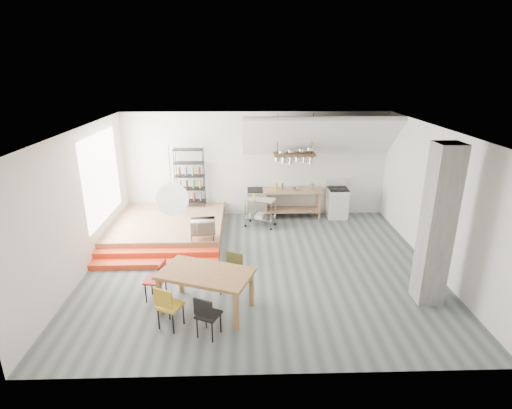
{
  "coord_description": "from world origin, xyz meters",
  "views": [
    {
      "loc": [
        -0.35,
        -8.41,
        4.51
      ],
      "look_at": [
        -0.08,
        0.8,
        1.26
      ],
      "focal_mm": 28.0,
      "sensor_mm": 36.0,
      "label": 1
    }
  ],
  "objects_px": {
    "stove": "(337,202)",
    "dining_table": "(206,276)",
    "mini_fridge": "(256,203)",
    "rolling_cart": "(260,209)"
  },
  "relations": [
    {
      "from": "dining_table",
      "to": "mini_fridge",
      "type": "relative_size",
      "value": 2.15
    },
    {
      "from": "mini_fridge",
      "to": "dining_table",
      "type": "bearing_deg",
      "value": -102.67
    },
    {
      "from": "rolling_cart",
      "to": "mini_fridge",
      "type": "relative_size",
      "value": 1.05
    },
    {
      "from": "stove",
      "to": "rolling_cart",
      "type": "distance_m",
      "value": 2.5
    },
    {
      "from": "dining_table",
      "to": "rolling_cart",
      "type": "height_order",
      "value": "rolling_cart"
    },
    {
      "from": "dining_table",
      "to": "stove",
      "type": "bearing_deg",
      "value": 74.04
    },
    {
      "from": "stove",
      "to": "dining_table",
      "type": "xyz_separation_m",
      "value": [
        -3.61,
        -4.89,
        0.25
      ]
    },
    {
      "from": "stove",
      "to": "mini_fridge",
      "type": "bearing_deg",
      "value": 178.99
    },
    {
      "from": "dining_table",
      "to": "mini_fridge",
      "type": "height_order",
      "value": "mini_fridge"
    },
    {
      "from": "rolling_cart",
      "to": "stove",
      "type": "bearing_deg",
      "value": 36.94
    }
  ]
}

